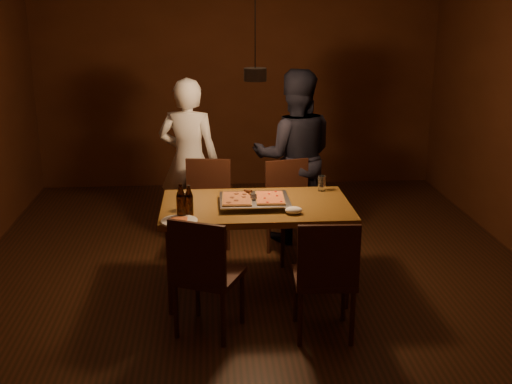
{
  "coord_description": "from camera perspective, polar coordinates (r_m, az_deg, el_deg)",
  "views": [
    {
      "loc": [
        -0.37,
        -5.05,
        2.32
      ],
      "look_at": [
        -0.01,
        -0.2,
        0.85
      ],
      "focal_mm": 45.0,
      "sensor_mm": 36.0,
      "label": 1
    }
  ],
  "objects": [
    {
      "name": "water_glass_right",
      "position": [
        5.47,
        5.86,
        0.77
      ],
      "size": [
        0.06,
        0.06,
        0.13
      ],
      "primitive_type": "cylinder",
      "color": "silver",
      "rests_on": "dining_table"
    },
    {
      "name": "diner_white",
      "position": [
        6.3,
        -5.99,
        2.81
      ],
      "size": [
        0.65,
        0.49,
        1.61
      ],
      "primitive_type": "imported",
      "rotation": [
        0.0,
        0.0,
        2.95
      ],
      "color": "white",
      "rests_on": "floor"
    },
    {
      "name": "pendant_lamp",
      "position": [
        5.1,
        -0.08,
        10.52
      ],
      "size": [
        0.18,
        0.18,
        1.1
      ],
      "color": "black",
      "rests_on": "ceiling"
    },
    {
      "name": "room_shell",
      "position": [
        5.15,
        -0.08,
        6.53
      ],
      "size": [
        6.0,
        6.0,
        6.0
      ],
      "color": "#3B1C10",
      "rests_on": "ground"
    },
    {
      "name": "dining_table",
      "position": [
        5.13,
        -0.0,
        -1.86
      ],
      "size": [
        1.5,
        0.9,
        0.75
      ],
      "color": "brown",
      "rests_on": "floor"
    },
    {
      "name": "pizza_tray",
      "position": [
        5.09,
        -0.13,
        -0.87
      ],
      "size": [
        0.56,
        0.46,
        0.05
      ],
      "primitive_type": "cube",
      "rotation": [
        0.0,
        0.0,
        0.03
      ],
      "color": "silver",
      "rests_on": "dining_table"
    },
    {
      "name": "chair_near_right",
      "position": [
        4.46,
        6.23,
        -6.81
      ],
      "size": [
        0.44,
        0.44,
        0.49
      ],
      "rotation": [
        0.0,
        0.0,
        -0.04
      ],
      "color": "#38190F",
      "rests_on": "floor"
    },
    {
      "name": "chair_far_right",
      "position": [
        5.92,
        3.1,
        -0.73
      ],
      "size": [
        0.51,
        0.51,
        0.49
      ],
      "rotation": [
        0.0,
        0.0,
        3.4
      ],
      "color": "#38190F",
      "rests_on": "floor"
    },
    {
      "name": "beer_bottle_a",
      "position": [
        4.8,
        -6.69,
        -0.77
      ],
      "size": [
        0.07,
        0.07,
        0.26
      ],
      "color": "black",
      "rests_on": "dining_table"
    },
    {
      "name": "napkin",
      "position": [
        4.88,
        3.38,
        -1.63
      ],
      "size": [
        0.13,
        0.1,
        0.06
      ],
      "primitive_type": "ellipsoid",
      "color": "white",
      "rests_on": "dining_table"
    },
    {
      "name": "diner_dark",
      "position": [
        6.26,
        3.43,
        3.16
      ],
      "size": [
        0.86,
        0.69,
        1.69
      ],
      "primitive_type": "imported",
      "rotation": [
        0.0,
        0.0,
        3.08
      ],
      "color": "black",
      "rests_on": "floor"
    },
    {
      "name": "chair_near_left",
      "position": [
        4.49,
        -4.66,
        -6.61
      ],
      "size": [
        0.56,
        0.56,
        0.49
      ],
      "rotation": [
        0.0,
        0.0,
        -0.42
      ],
      "color": "#38190F",
      "rests_on": "floor"
    },
    {
      "name": "pizza_meat",
      "position": [
        5.06,
        -1.71,
        -0.59
      ],
      "size": [
        0.24,
        0.37,
        0.02
      ],
      "primitive_type": "cube",
      "rotation": [
        0.0,
        0.0,
        -0.04
      ],
      "color": "maroon",
      "rests_on": "pizza_tray"
    },
    {
      "name": "pizza_cheese",
      "position": [
        5.08,
        1.25,
        -0.51
      ],
      "size": [
        0.24,
        0.36,
        0.02
      ],
      "primitive_type": "cube",
      "rotation": [
        0.0,
        0.0,
        -0.04
      ],
      "color": "gold",
      "rests_on": "pizza_tray"
    },
    {
      "name": "water_glass_left",
      "position": [
        5.0,
        -6.25,
        -0.86
      ],
      "size": [
        0.08,
        0.08,
        0.12
      ],
      "primitive_type": "cylinder",
      "color": "silver",
      "rests_on": "dining_table"
    },
    {
      "name": "beer_bottle_b",
      "position": [
        4.84,
        -5.97,
        -0.74
      ],
      "size": [
        0.06,
        0.06,
        0.23
      ],
      "color": "black",
      "rests_on": "dining_table"
    },
    {
      "name": "spatula",
      "position": [
        5.09,
        -0.11,
        -0.42
      ],
      "size": [
        0.18,
        0.26,
        0.04
      ],
      "primitive_type": null,
      "rotation": [
        0.0,
        0.0,
        0.4
      ],
      "color": "silver",
      "rests_on": "pizza_tray"
    },
    {
      "name": "chair_far_left",
      "position": [
        5.96,
        -4.36,
        -0.65
      ],
      "size": [
        0.48,
        0.48,
        0.49
      ],
      "rotation": [
        0.0,
        0.0,
        2.99
      ],
      "color": "#38190F",
      "rests_on": "floor"
    },
    {
      "name": "plate_slice",
      "position": [
        4.72,
        -6.83,
        -2.59
      ],
      "size": [
        0.27,
        0.27,
        0.03
      ],
      "color": "white",
      "rests_on": "dining_table"
    }
  ]
}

